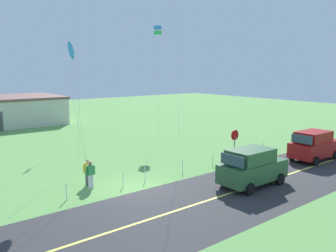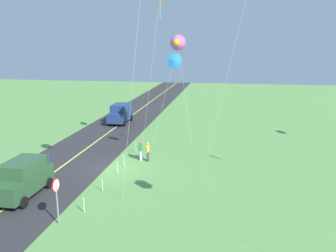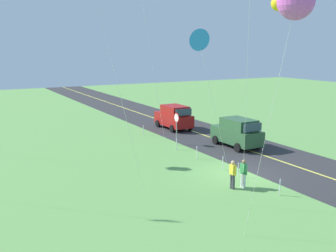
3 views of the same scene
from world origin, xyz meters
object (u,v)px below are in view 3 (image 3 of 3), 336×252
at_px(stop_sign, 177,122).
at_px(kite_blue_mid, 199,40).
at_px(person_adult_companion, 233,174).
at_px(person_adult_near, 243,173).
at_px(car_suv_foreground, 237,132).
at_px(kite_yellow_high, 295,1).
at_px(car_parked_east_near, 174,117).

height_order(stop_sign, kite_blue_mid, kite_blue_mid).
bearing_deg(person_adult_companion, kite_blue_mid, 132.62).
bearing_deg(person_adult_near, person_adult_companion, 50.85).
bearing_deg(stop_sign, car_suv_foreground, -126.61).
bearing_deg(person_adult_companion, kite_yellow_high, -146.62).
relative_size(stop_sign, kite_blue_mid, 0.30).
bearing_deg(person_adult_near, kite_yellow_high, 130.08).
distance_m(car_suv_foreground, kite_blue_mid, 12.98).
bearing_deg(kite_yellow_high, person_adult_companion, -16.25).
relative_size(stop_sign, kite_yellow_high, 0.26).
relative_size(car_suv_foreground, person_adult_companion, 2.75).
relative_size(person_adult_companion, kite_blue_mid, 0.19).
height_order(kite_blue_mid, kite_yellow_high, kite_yellow_high).
relative_size(person_adult_near, kite_yellow_high, 0.16).
distance_m(car_suv_foreground, stop_sign, 4.77).
height_order(person_adult_near, person_adult_companion, same).
bearing_deg(stop_sign, car_parked_east_near, -27.35).
bearing_deg(car_suv_foreground, stop_sign, 53.39).
distance_m(stop_sign, person_adult_near, 10.69).
bearing_deg(stop_sign, kite_blue_mid, 156.06).
distance_m(car_suv_foreground, person_adult_near, 9.47).
bearing_deg(car_parked_east_near, stop_sign, 152.65).
height_order(stop_sign, kite_yellow_high, kite_yellow_high).
bearing_deg(car_suv_foreground, kite_yellow_high, 149.23).
relative_size(car_parked_east_near, person_adult_near, 2.75).
bearing_deg(person_adult_companion, stop_sign, 36.83).
xyz_separation_m(car_parked_east_near, person_adult_near, (-16.20, 4.67, -0.29)).
bearing_deg(car_parked_east_near, kite_yellow_high, 162.24).
distance_m(car_suv_foreground, kite_yellow_high, 17.19).
xyz_separation_m(person_adult_near, kite_yellow_high, (-5.31, 2.22, 8.45)).
relative_size(person_adult_near, person_adult_companion, 1.00).
height_order(car_suv_foreground, person_adult_near, car_suv_foreground).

